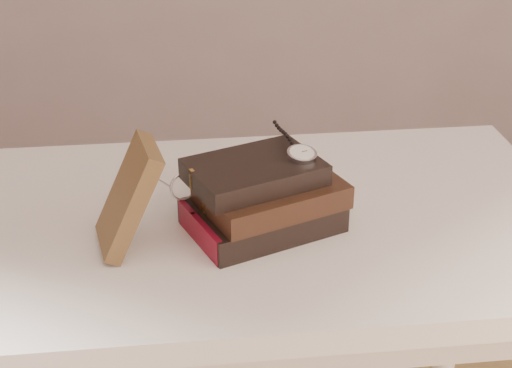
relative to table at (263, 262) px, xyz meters
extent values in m
cube|color=white|center=(0.00, 0.00, 0.07)|extent=(1.00, 0.60, 0.04)
cube|color=white|center=(0.00, 0.00, 0.01)|extent=(0.88, 0.49, 0.08)
cylinder|color=white|center=(-0.45, 0.25, -0.30)|extent=(0.05, 0.05, 0.71)
cylinder|color=white|center=(0.45, 0.25, -0.30)|extent=(0.05, 0.05, 0.71)
cube|color=black|center=(-0.01, -0.04, 0.11)|extent=(0.26, 0.22, 0.04)
cube|color=beige|center=(0.00, -0.04, 0.11)|extent=(0.25, 0.21, 0.03)
cube|color=gold|center=(-0.11, -0.06, 0.11)|extent=(0.01, 0.01, 0.04)
cube|color=maroon|center=(-0.10, -0.08, 0.11)|extent=(0.06, 0.13, 0.04)
cube|color=black|center=(0.01, -0.04, 0.15)|extent=(0.24, 0.21, 0.04)
cube|color=beige|center=(0.01, -0.04, 0.15)|extent=(0.23, 0.19, 0.03)
cube|color=gold|center=(-0.09, -0.06, 0.15)|extent=(0.01, 0.01, 0.04)
cube|color=black|center=(-0.02, -0.03, 0.19)|extent=(0.23, 0.19, 0.03)
cube|color=beige|center=(-0.02, -0.03, 0.19)|extent=(0.22, 0.18, 0.02)
cube|color=gold|center=(-0.11, -0.05, 0.19)|extent=(0.01, 0.01, 0.03)
cube|color=#45301A|center=(-0.20, -0.07, 0.17)|extent=(0.11, 0.12, 0.16)
cylinder|color=silver|center=(0.05, -0.03, 0.21)|extent=(0.06, 0.06, 0.02)
cylinder|color=white|center=(0.05, -0.03, 0.21)|extent=(0.05, 0.05, 0.01)
torus|color=silver|center=(0.05, -0.03, 0.21)|extent=(0.06, 0.06, 0.01)
cylinder|color=silver|center=(0.04, -0.01, 0.21)|extent=(0.01, 0.01, 0.01)
cube|color=black|center=(0.05, -0.03, 0.21)|extent=(0.01, 0.01, 0.00)
cube|color=black|center=(0.06, -0.03, 0.21)|extent=(0.01, 0.00, 0.00)
sphere|color=black|center=(0.04, 0.00, 0.21)|extent=(0.01, 0.01, 0.01)
sphere|color=black|center=(0.04, 0.01, 0.21)|extent=(0.01, 0.01, 0.01)
sphere|color=black|center=(0.04, 0.02, 0.21)|extent=(0.01, 0.01, 0.01)
sphere|color=black|center=(0.04, 0.03, 0.21)|extent=(0.01, 0.01, 0.01)
sphere|color=black|center=(0.04, 0.04, 0.21)|extent=(0.01, 0.01, 0.01)
sphere|color=black|center=(0.03, 0.06, 0.21)|extent=(0.01, 0.01, 0.01)
sphere|color=black|center=(0.03, 0.07, 0.21)|extent=(0.01, 0.01, 0.01)
sphere|color=black|center=(0.03, 0.08, 0.21)|extent=(0.01, 0.01, 0.01)
sphere|color=black|center=(0.03, 0.09, 0.21)|extent=(0.01, 0.01, 0.01)
torus|color=silver|center=(-0.12, -0.01, 0.15)|extent=(0.05, 0.03, 0.04)
torus|color=silver|center=(-0.08, 0.00, 0.15)|extent=(0.05, 0.03, 0.04)
cylinder|color=silver|center=(-0.10, 0.00, 0.16)|extent=(0.01, 0.01, 0.00)
cylinder|color=silver|center=(-0.16, 0.03, 0.15)|extent=(0.04, 0.09, 0.02)
cylinder|color=silver|center=(-0.08, 0.06, 0.15)|extent=(0.04, 0.09, 0.02)
camera|label=1|loc=(-0.13, -1.03, 0.69)|focal=53.15mm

